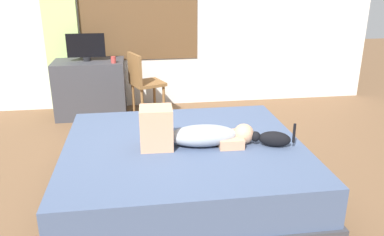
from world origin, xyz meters
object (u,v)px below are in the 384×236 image
(person_lying, at_px, (191,133))
(cup, at_px, (113,60))
(bed, at_px, (184,168))
(cat, at_px, (272,139))
(chair_by_desk, at_px, (143,80))
(tv_monitor, at_px, (86,47))
(desk, at_px, (91,88))

(person_lying, relative_size, cup, 11.30)
(bed, distance_m, cat, 0.79)
(cup, distance_m, chair_by_desk, 0.45)
(tv_monitor, relative_size, chair_by_desk, 0.56)
(person_lying, xyz_separation_m, tv_monitor, (-1.04, 2.21, 0.36))
(bed, bearing_deg, cat, -12.45)
(bed, relative_size, chair_by_desk, 2.36)
(person_lying, height_order, chair_by_desk, chair_by_desk)
(person_lying, relative_size, cat, 2.75)
(desk, xyz_separation_m, tv_monitor, (-0.01, 0.00, 0.55))
(person_lying, xyz_separation_m, cat, (0.65, -0.11, -0.05))
(cat, bearing_deg, bed, 167.55)
(bed, xyz_separation_m, cat, (0.71, -0.16, 0.30))
(cat, height_order, chair_by_desk, chair_by_desk)
(tv_monitor, bearing_deg, desk, 0.00)
(desk, bearing_deg, cat, -54.03)
(person_lying, distance_m, chair_by_desk, 2.03)
(cat, distance_m, chair_by_desk, 2.33)
(desk, xyz_separation_m, chair_by_desk, (0.68, -0.21, 0.14))
(cup, bearing_deg, person_lying, -71.00)
(cat, relative_size, tv_monitor, 0.71)
(tv_monitor, xyz_separation_m, cup, (0.35, -0.19, -0.14))
(bed, distance_m, chair_by_desk, 1.99)
(cat, xyz_separation_m, cup, (-1.35, 2.13, 0.26))
(bed, relative_size, tv_monitor, 4.23)
(person_lying, height_order, cat, person_lying)
(cat, bearing_deg, chair_by_desk, 115.39)
(chair_by_desk, bearing_deg, tv_monitor, 162.99)
(cup, bearing_deg, bed, -72.05)
(cat, height_order, desk, desk)
(cat, distance_m, tv_monitor, 2.90)
(desk, distance_m, tv_monitor, 0.55)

